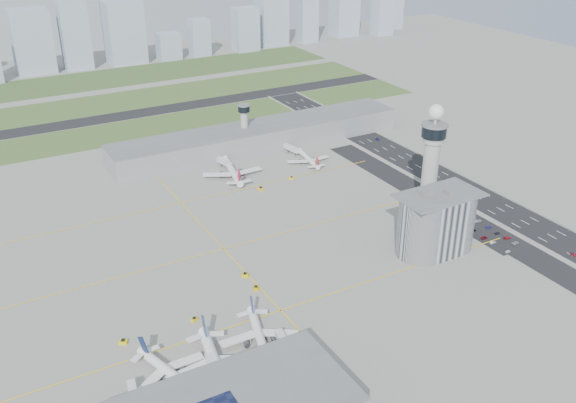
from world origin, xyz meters
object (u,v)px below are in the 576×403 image
car_lot_4 (468,226)px  car_hw_2 (377,139)px  car_lot_7 (507,238)px  airplane_near_c (260,332)px  car_lot_6 (515,243)px  car_hw_1 (446,180)px  secondary_tower (244,123)px  car_lot_9 (489,227)px  control_tower (431,158)px  car_lot_8 (497,233)px  tug_3 (245,275)px  car_lot_10 (478,221)px  jet_bridge_near_2 (290,356)px  car_lot_0 (508,251)px  jet_bridge_near_1 (217,383)px  car_lot_3 (473,230)px  tug_4 (261,188)px  car_lot_11 (474,218)px  car_hw_4 (317,118)px  tug_2 (256,288)px  tug_1 (194,319)px  tug_5 (291,178)px  admin_building (436,223)px  jet_bridge_far_0 (218,161)px  jet_bridge_far_1 (285,147)px  car_hw_0 (574,255)px  car_lot_1 (493,242)px  car_lot_5 (454,220)px  car_lot_2 (484,238)px  tug_0 (123,341)px  airplane_far_b (308,156)px  airplane_near_a (169,368)px  airplane_far_a (232,167)px

car_lot_4 → car_hw_2: size_ratio=0.81×
car_lot_7 → airplane_near_c: bearing=104.1°
car_lot_6 → car_hw_1: (22.45, 77.09, -0.02)m
secondary_tower → car_lot_9: (63.06, -169.09, -18.20)m
control_tower → car_lot_9: size_ratio=17.68×
car_hw_2 → car_lot_8: bearing=-101.7°
tug_3 → car_lot_10: (134.47, -12.49, -0.31)m
jet_bridge_near_2 → car_lot_0: jet_bridge_near_2 is taller
secondary_tower → car_lot_6: (62.41, -188.03, -18.21)m
jet_bridge_near_1 → car_lot_3: size_ratio=3.41×
car_lot_9 → tug_4: bearing=45.6°
car_lot_4 → car_lot_11: (9.97, 5.86, -0.05)m
car_lot_6 → car_hw_4: size_ratio=1.16×
tug_2 → car_lot_9: bearing=13.9°
tug_1 → tug_5: tug_5 is taller
jet_bridge_near_2 → tug_2: bearing=-2.2°
admin_building → car_lot_4: (31.72, 9.18, -14.69)m
car_lot_0 → car_lot_11: bearing=-25.9°
car_lot_0 → tug_1: bearing=72.9°
jet_bridge_far_0 → car_hw_1: (112.86, -92.94, -2.28)m
jet_bridge_near_1 → jet_bridge_far_1: same height
control_tower → car_hw_2: control_tower is taller
jet_bridge_near_1 → car_lot_0: (165.60, 18.60, -2.26)m
car_hw_0 → airplane_near_c: bearing=174.4°
car_lot_1 → car_lot_5: car_lot_1 is taller
airplane_near_c → car_lot_2: (140.28, 19.09, -4.78)m
car_lot_5 → car_lot_8: bearing=-150.7°
airplane_near_c → car_lot_2: bearing=113.7°
car_hw_2 → car_hw_4: (-12.74, 61.97, 0.01)m
tug_0 → car_lot_11: bearing=-57.3°
jet_bridge_near_1 → car_lot_5: 175.36m
car_hw_2 → admin_building: bearing=-116.5°
car_lot_0 → car_hw_4: car_hw_4 is taller
tug_0 → car_hw_1: 227.80m
jet_bridge_near_2 → airplane_far_b: bearing=-22.8°
jet_bridge_far_1 → tug_2: jet_bridge_far_1 is taller
jet_bridge_far_0 → car_lot_4: 166.30m
secondary_tower → jet_bridge_far_0: bearing=-147.3°
airplane_near_c → airplane_near_a: bearing=-70.8°
airplane_near_a → car_lot_5: 184.26m
control_tower → car_lot_8: (19.96, -33.99, -34.45)m
car_lot_7 → car_lot_10: (-0.01, 21.59, 0.06)m
car_lot_5 → secondary_tower: bearing=25.7°
car_lot_3 → car_lot_6: bearing=-148.0°
jet_bridge_far_0 → car_lot_6: (90.41, -170.03, -2.26)m
tug_1 → car_lot_1: size_ratio=0.77×
jet_bridge_near_1 → car_lot_6: 176.92m
jet_bridge_near_2 → jet_bridge_far_0: bearing=-5.9°
tug_5 → car_lot_11: bearing=92.9°
car_lot_9 → airplane_far_a: bearing=41.0°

